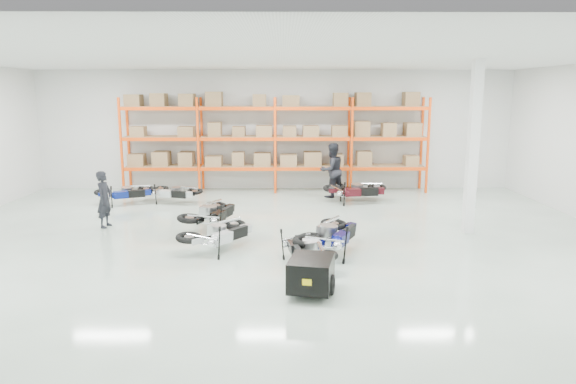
{
  "coord_description": "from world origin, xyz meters",
  "views": [
    {
      "loc": [
        0.29,
        -12.68,
        3.66
      ],
      "look_at": [
        0.42,
        0.53,
        1.1
      ],
      "focal_mm": 32.0,
      "sensor_mm": 36.0,
      "label": 1
    }
  ],
  "objects_px": {
    "moto_black_far_left": "(211,209)",
    "person_back": "(332,170)",
    "moto_back_a": "(125,189)",
    "moto_back_b": "(174,189)",
    "person_left": "(104,199)",
    "moto_blue_centre": "(331,229)",
    "trailer": "(311,273)",
    "moto_touring_right": "(307,243)",
    "moto_back_c": "(356,186)",
    "moto_back_d": "(356,186)",
    "moto_silver_left": "(219,228)"
  },
  "relations": [
    {
      "from": "moto_black_far_left",
      "to": "person_back",
      "type": "bearing_deg",
      "value": -111.46
    },
    {
      "from": "moto_black_far_left",
      "to": "person_back",
      "type": "relative_size",
      "value": 0.98
    },
    {
      "from": "moto_black_far_left",
      "to": "moto_back_a",
      "type": "distance_m",
      "value": 4.65
    },
    {
      "from": "moto_back_b",
      "to": "person_back",
      "type": "bearing_deg",
      "value": -58.7
    },
    {
      "from": "person_left",
      "to": "moto_blue_centre",
      "type": "bearing_deg",
      "value": -104.47
    },
    {
      "from": "moto_back_b",
      "to": "person_left",
      "type": "height_order",
      "value": "person_left"
    },
    {
      "from": "moto_black_far_left",
      "to": "trailer",
      "type": "relative_size",
      "value": 1.13
    },
    {
      "from": "moto_touring_right",
      "to": "moto_back_c",
      "type": "height_order",
      "value": "moto_touring_right"
    },
    {
      "from": "trailer",
      "to": "person_back",
      "type": "height_order",
      "value": "person_back"
    },
    {
      "from": "trailer",
      "to": "moto_back_b",
      "type": "relative_size",
      "value": 1.04
    },
    {
      "from": "moto_black_far_left",
      "to": "person_left",
      "type": "bearing_deg",
      "value": 12.09
    },
    {
      "from": "moto_back_a",
      "to": "person_back",
      "type": "distance_m",
      "value": 7.08
    },
    {
      "from": "trailer",
      "to": "moto_back_a",
      "type": "bearing_deg",
      "value": 138.29
    },
    {
      "from": "moto_back_a",
      "to": "moto_back_b",
      "type": "xyz_separation_m",
      "value": [
        1.59,
        0.16,
        -0.02
      ]
    },
    {
      "from": "moto_back_c",
      "to": "person_left",
      "type": "xyz_separation_m",
      "value": [
        -7.43,
        -3.57,
        0.28
      ]
    },
    {
      "from": "moto_blue_centre",
      "to": "person_back",
      "type": "bearing_deg",
      "value": -69.25
    },
    {
      "from": "person_back",
      "to": "moto_blue_centre",
      "type": "bearing_deg",
      "value": 55.33
    },
    {
      "from": "trailer",
      "to": "person_left",
      "type": "xyz_separation_m",
      "value": [
        -5.43,
        4.89,
        0.38
      ]
    },
    {
      "from": "trailer",
      "to": "moto_back_b",
      "type": "xyz_separation_m",
      "value": [
        -4.17,
        7.99,
        0.09
      ]
    },
    {
      "from": "moto_black_far_left",
      "to": "person_left",
      "type": "xyz_separation_m",
      "value": [
        -2.97,
        0.33,
        0.2
      ]
    },
    {
      "from": "moto_black_far_left",
      "to": "trailer",
      "type": "distance_m",
      "value": 5.19
    },
    {
      "from": "moto_black_far_left",
      "to": "moto_back_a",
      "type": "height_order",
      "value": "moto_black_far_left"
    },
    {
      "from": "person_left",
      "to": "moto_touring_right",
      "type": "bearing_deg",
      "value": -113.1
    },
    {
      "from": "moto_blue_centre",
      "to": "moto_back_d",
      "type": "xyz_separation_m",
      "value": [
        1.37,
        5.59,
        -0.03
      ]
    },
    {
      "from": "person_back",
      "to": "moto_silver_left",
      "type": "bearing_deg",
      "value": 33.66
    },
    {
      "from": "moto_back_c",
      "to": "moto_silver_left",
      "type": "bearing_deg",
      "value": 160.09
    },
    {
      "from": "moto_back_c",
      "to": "person_left",
      "type": "height_order",
      "value": "person_left"
    },
    {
      "from": "moto_black_far_left",
      "to": "moto_back_a",
      "type": "relative_size",
      "value": 1.13
    },
    {
      "from": "moto_back_a",
      "to": "person_back",
      "type": "relative_size",
      "value": 0.87
    },
    {
      "from": "moto_back_d",
      "to": "person_left",
      "type": "bearing_deg",
      "value": 106.96
    },
    {
      "from": "moto_touring_right",
      "to": "person_back",
      "type": "xyz_separation_m",
      "value": [
        1.21,
        7.37,
        0.46
      ]
    },
    {
      "from": "moto_back_c",
      "to": "moto_touring_right",
      "type": "bearing_deg",
      "value": 178.54
    },
    {
      "from": "moto_silver_left",
      "to": "moto_back_a",
      "type": "distance_m",
      "value": 6.39
    },
    {
      "from": "moto_blue_centre",
      "to": "moto_back_b",
      "type": "distance_m",
      "value": 7.35
    },
    {
      "from": "moto_back_c",
      "to": "moto_back_d",
      "type": "distance_m",
      "value": 0.48
    },
    {
      "from": "person_back",
      "to": "moto_back_d",
      "type": "bearing_deg",
      "value": 97.75
    },
    {
      "from": "moto_silver_left",
      "to": "moto_back_d",
      "type": "distance_m",
      "value": 6.63
    },
    {
      "from": "moto_touring_right",
      "to": "person_left",
      "type": "distance_m",
      "value": 6.36
    },
    {
      "from": "moto_touring_right",
      "to": "person_left",
      "type": "relative_size",
      "value": 1.05
    },
    {
      "from": "moto_back_d",
      "to": "moto_blue_centre",
      "type": "bearing_deg",
      "value": 160.53
    },
    {
      "from": "moto_silver_left",
      "to": "moto_back_d",
      "type": "xyz_separation_m",
      "value": [
        3.97,
        5.32,
        0.03
      ]
    },
    {
      "from": "moto_back_b",
      "to": "moto_back_d",
      "type": "bearing_deg",
      "value": -69.06
    },
    {
      "from": "moto_back_a",
      "to": "moto_back_d",
      "type": "distance_m",
      "value": 7.72
    },
    {
      "from": "person_left",
      "to": "moto_back_b",
      "type": "bearing_deg",
      "value": -14.03
    },
    {
      "from": "moto_back_a",
      "to": "moto_black_far_left",
      "type": "bearing_deg",
      "value": -156.06
    },
    {
      "from": "moto_touring_right",
      "to": "moto_back_d",
      "type": "distance_m",
      "value": 6.68
    },
    {
      "from": "moto_back_d",
      "to": "trailer",
      "type": "bearing_deg",
      "value": 160.51
    },
    {
      "from": "trailer",
      "to": "person_left",
      "type": "bearing_deg",
      "value": 149.94
    },
    {
      "from": "trailer",
      "to": "person_left",
      "type": "height_order",
      "value": "person_left"
    },
    {
      "from": "moto_back_d",
      "to": "person_left",
      "type": "height_order",
      "value": "person_left"
    }
  ]
}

